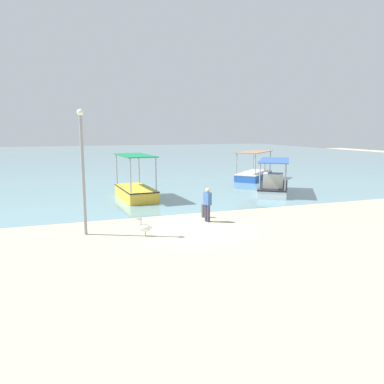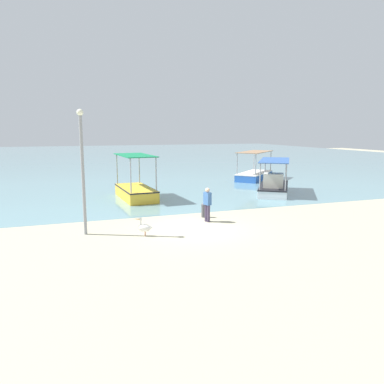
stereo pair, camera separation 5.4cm
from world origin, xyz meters
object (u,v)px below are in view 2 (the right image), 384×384
at_px(pelican, 144,227).
at_px(lamp_post, 82,165).
at_px(fisherman_standing, 207,204).
at_px(fishing_boat_outer, 136,190).
at_px(mooring_bollard, 204,209).
at_px(fishing_boat_far_right, 254,174).
at_px(fishing_boat_near_right, 274,185).

distance_m(pelican, lamp_post, 3.72).
bearing_deg(fisherman_standing, fishing_boat_outer, 106.38).
bearing_deg(lamp_post, pelican, -25.32).
distance_m(fishing_boat_outer, pelican, 8.91).
height_order(pelican, lamp_post, lamp_post).
xyz_separation_m(mooring_bollard, fisherman_standing, (-0.17, -0.94, 0.50)).
relative_size(fishing_boat_far_right, lamp_post, 0.95).
bearing_deg(fishing_boat_near_right, fishing_boat_far_right, 71.87).
xyz_separation_m(fishing_boat_near_right, fishing_boat_outer, (-9.67, 1.17, -0.01)).
relative_size(fishing_boat_outer, lamp_post, 0.88).
relative_size(fishing_boat_near_right, fisherman_standing, 3.32).
bearing_deg(fishing_boat_outer, fisherman_standing, -73.62).
bearing_deg(mooring_bollard, lamp_post, -167.73).
xyz_separation_m(fishing_boat_far_right, lamp_post, (-15.69, -13.70, 2.51)).
xyz_separation_m(pelican, mooring_bollard, (3.64, 2.42, 0.03)).
distance_m(pelican, fisherman_standing, 3.81).
xyz_separation_m(fishing_boat_outer, fisherman_standing, (2.16, -7.34, 0.35)).
bearing_deg(lamp_post, mooring_bollard, 12.27).
height_order(fishing_boat_far_right, lamp_post, lamp_post).
bearing_deg(mooring_bollard, fisherman_standing, -100.12).
distance_m(fishing_boat_far_right, pelican, 19.93).
relative_size(fishing_boat_near_right, mooring_bollard, 7.30).
bearing_deg(fishing_boat_outer, fishing_boat_far_right, 26.53).
bearing_deg(lamp_post, fisherman_standing, 3.55).
height_order(fishing_boat_far_right, pelican, fishing_boat_far_right).
bearing_deg(fishing_boat_near_right, fishing_boat_outer, 173.11).
height_order(pelican, fisherman_standing, fisherman_standing).
xyz_separation_m(fishing_boat_near_right, mooring_bollard, (-7.35, -5.23, -0.16)).
distance_m(fishing_boat_outer, fisherman_standing, 7.66).
xyz_separation_m(lamp_post, mooring_bollard, (5.99, 1.30, -2.61)).
height_order(lamp_post, fisherman_standing, lamp_post).
xyz_separation_m(lamp_post, fisherman_standing, (5.82, 0.36, -2.12)).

